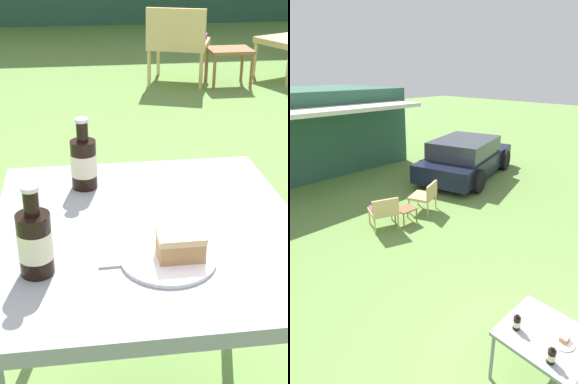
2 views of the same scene
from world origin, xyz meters
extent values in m
cylinder|color=tan|center=(1.24, 4.34, 0.18)|extent=(0.04, 0.04, 0.35)
cylinder|color=tan|center=(0.75, 4.52, 0.18)|extent=(0.04, 0.04, 0.35)
cylinder|color=tan|center=(1.07, 3.88, 0.18)|extent=(0.04, 0.04, 0.35)
cylinder|color=tan|center=(0.58, 4.05, 0.18)|extent=(0.04, 0.04, 0.35)
cube|color=tan|center=(0.91, 4.20, 0.38)|extent=(0.73, 0.71, 0.06)
cube|color=tan|center=(0.82, 3.96, 0.59)|extent=(0.56, 0.24, 0.34)
cube|color=#995193|center=(0.91, 4.20, 0.44)|extent=(0.64, 0.62, 0.05)
cylinder|color=tan|center=(1.76, 4.32, 0.18)|extent=(0.04, 0.04, 0.35)
cylinder|color=tan|center=(1.96, 3.87, 0.18)|extent=(0.04, 0.04, 0.35)
cube|color=brown|center=(1.38, 3.99, 0.35)|extent=(0.42, 0.36, 0.03)
cylinder|color=brown|center=(1.19, 3.83, 0.17)|extent=(0.03, 0.03, 0.33)
cylinder|color=brown|center=(1.56, 3.83, 0.17)|extent=(0.03, 0.03, 0.33)
cylinder|color=brown|center=(1.19, 4.14, 0.17)|extent=(0.03, 0.03, 0.33)
cylinder|color=brown|center=(1.56, 4.14, 0.17)|extent=(0.03, 0.03, 0.33)
cube|color=gray|center=(0.00, 0.00, 0.68)|extent=(0.81, 0.87, 0.04)
cylinder|color=gray|center=(-0.36, 0.39, 0.33)|extent=(0.04, 0.04, 0.66)
cylinder|color=gray|center=(0.36, 0.39, 0.33)|extent=(0.04, 0.04, 0.66)
cylinder|color=white|center=(0.02, -0.17, 0.70)|extent=(0.23, 0.23, 0.01)
cube|color=#AD7A4C|center=(0.05, -0.17, 0.73)|extent=(0.11, 0.08, 0.05)
cube|color=tan|center=(0.05, -0.17, 0.76)|extent=(0.11, 0.08, 0.02)
cylinder|color=black|center=(-0.16, 0.26, 0.77)|extent=(0.08, 0.08, 0.15)
cylinder|color=black|center=(-0.16, 0.26, 0.88)|extent=(0.03, 0.03, 0.06)
cylinder|color=silver|center=(-0.16, 0.26, 0.91)|extent=(0.04, 0.04, 0.01)
cylinder|color=beige|center=(-0.16, 0.26, 0.77)|extent=(0.08, 0.08, 0.07)
cylinder|color=black|center=(-0.28, -0.18, 0.77)|extent=(0.08, 0.08, 0.15)
cylinder|color=black|center=(-0.28, -0.18, 0.88)|extent=(0.03, 0.03, 0.06)
cylinder|color=silver|center=(-0.28, -0.18, 0.91)|extent=(0.04, 0.04, 0.01)
cylinder|color=beige|center=(-0.28, -0.18, 0.77)|extent=(0.08, 0.08, 0.07)
cube|color=silver|center=(-0.04, -0.18, 0.70)|extent=(0.20, 0.02, 0.01)
camera|label=1|loc=(-0.18, -1.21, 1.39)|focal=50.00mm
camera|label=2|loc=(-2.47, -0.84, 3.25)|focal=28.00mm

